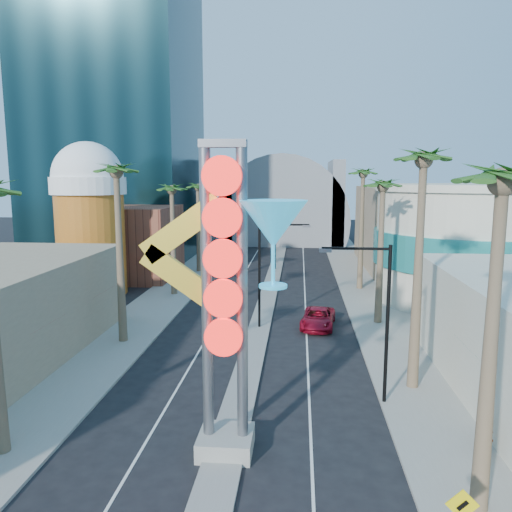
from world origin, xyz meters
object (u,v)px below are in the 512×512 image
at_px(neon_sign, 245,278).
at_px(red_pickup, 318,318).
at_px(pedestrian_b, 426,330).
at_px(pedestrian_a, 485,433).

relative_size(neon_sign, red_pickup, 2.47).
height_order(red_pickup, pedestrian_b, pedestrian_b).
bearing_deg(pedestrian_a, red_pickup, -67.98).
distance_m(neon_sign, pedestrian_a, 11.41).
bearing_deg(pedestrian_b, pedestrian_a, 86.80).
bearing_deg(pedestrian_b, neon_sign, 54.33).
height_order(red_pickup, pedestrian_a, pedestrian_a).
bearing_deg(neon_sign, red_pickup, 78.69).
relative_size(neon_sign, pedestrian_b, 6.46).
height_order(pedestrian_a, pedestrian_b, pedestrian_b).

